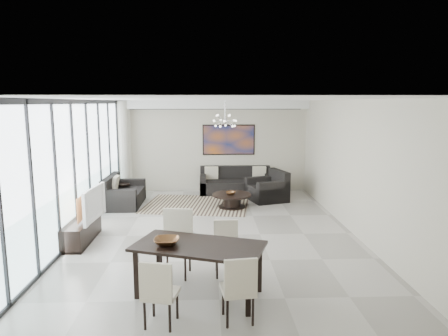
{
  "coord_description": "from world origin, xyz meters",
  "views": [
    {
      "loc": [
        -0.14,
        -8.29,
        2.83
      ],
      "look_at": [
        0.23,
        1.33,
        1.25
      ],
      "focal_mm": 32.0,
      "sensor_mm": 36.0,
      "label": 1
    }
  ],
  "objects_px": {
    "tv_console": "(82,231)",
    "television": "(89,204)",
    "dining_table": "(199,250)",
    "coffee_table": "(232,200)",
    "sofa_main": "(236,184)"
  },
  "relations": [
    {
      "from": "coffee_table",
      "to": "television",
      "type": "distance_m",
      "value": 4.06
    },
    {
      "from": "television",
      "to": "dining_table",
      "type": "bearing_deg",
      "value": -132.81
    },
    {
      "from": "sofa_main",
      "to": "dining_table",
      "type": "bearing_deg",
      "value": -98.39
    },
    {
      "from": "tv_console",
      "to": "television",
      "type": "xyz_separation_m",
      "value": [
        0.16,
        0.04,
        0.57
      ]
    },
    {
      "from": "tv_console",
      "to": "dining_table",
      "type": "xyz_separation_m",
      "value": [
        2.46,
        -2.39,
        0.47
      ]
    },
    {
      "from": "dining_table",
      "to": "tv_console",
      "type": "bearing_deg",
      "value": 135.81
    },
    {
      "from": "coffee_table",
      "to": "dining_table",
      "type": "distance_m",
      "value": 5.09
    },
    {
      "from": "television",
      "to": "dining_table",
      "type": "height_order",
      "value": "television"
    },
    {
      "from": "sofa_main",
      "to": "tv_console",
      "type": "distance_m",
      "value": 5.59
    },
    {
      "from": "tv_console",
      "to": "dining_table",
      "type": "bearing_deg",
      "value": -44.19
    },
    {
      "from": "tv_console",
      "to": "dining_table",
      "type": "height_order",
      "value": "dining_table"
    },
    {
      "from": "television",
      "to": "dining_table",
      "type": "relative_size",
      "value": 0.56
    },
    {
      "from": "tv_console",
      "to": "television",
      "type": "height_order",
      "value": "television"
    },
    {
      "from": "sofa_main",
      "to": "television",
      "type": "distance_m",
      "value": 5.49
    },
    {
      "from": "tv_console",
      "to": "coffee_table",
      "type": "bearing_deg",
      "value": 38.86
    }
  ]
}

